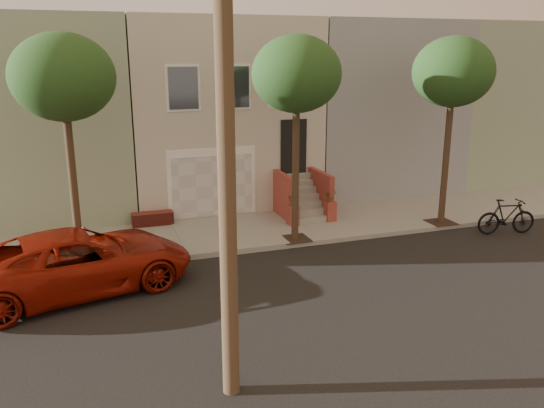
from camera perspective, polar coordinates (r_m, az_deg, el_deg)
name	(u,v)px	position (r m, az deg, el deg)	size (l,w,h in m)	color
ground	(314,297)	(14.15, 4.34, -9.47)	(90.00, 90.00, 0.00)	black
sidewalk	(252,231)	(18.80, -2.10, -2.78)	(40.00, 3.70, 0.15)	gray
house_row	(210,108)	(23.63, -6.39, 9.74)	(33.10, 11.70, 7.00)	#BFB6A3
tree_left	(63,79)	(15.67, -20.68, 11.94)	(2.70, 2.57, 6.30)	#2D2116
tree_mid	(297,75)	(16.84, 2.55, 13.07)	(2.70, 2.57, 6.30)	#2D2116
tree_right	(453,73)	(19.53, 18.13, 12.66)	(2.70, 2.57, 6.30)	#2D2116
pickup_truck	(79,261)	(14.99, -19.24, -5.58)	(2.64, 5.72, 1.59)	maroon
motorcycle	(507,217)	(20.15, 22.96, -1.20)	(0.57, 2.02, 1.21)	black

